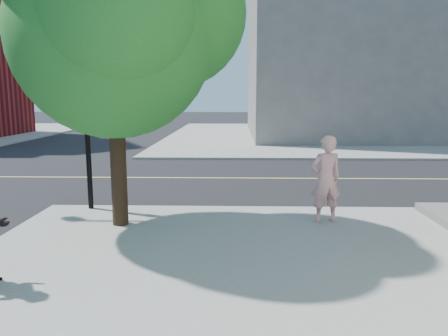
{
  "coord_description": "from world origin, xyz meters",
  "views": [
    {
      "loc": [
        3.83,
        -11.02,
        2.97
      ],
      "look_at": [
        3.57,
        -1.01,
        1.3
      ],
      "focal_mm": 34.75,
      "sensor_mm": 36.0,
      "label": 1
    }
  ],
  "objects": [
    {
      "name": "road_ew",
      "position": [
        0.0,
        4.5,
        0.01
      ],
      "size": [
        140.0,
        9.0,
        0.01
      ],
      "primitive_type": "cube",
      "color": "black",
      "rests_on": "ground"
    },
    {
      "name": "filler_ne",
      "position": [
        14.0,
        22.0,
        7.12
      ],
      "size": [
        18.0,
        16.0,
        14.0
      ],
      "primitive_type": "cube",
      "color": "slate",
      "rests_on": "sidewalk_ne"
    },
    {
      "name": "street_tree",
      "position": [
        1.38,
        -1.66,
        4.68
      ],
      "size": [
        5.32,
        4.84,
        7.06
      ],
      "rotation": [
        0.0,
        0.0,
        -0.09
      ],
      "color": "black",
      "rests_on": "sidewalk_se"
    },
    {
      "name": "man_on_phone",
      "position": [
        5.88,
        -1.35,
        1.11
      ],
      "size": [
        0.81,
        0.63,
        1.98
      ],
      "primitive_type": "imported",
      "rotation": [
        0.0,
        0.0,
        3.37
      ],
      "color": "#EAA2A0",
      "rests_on": "sidewalk_se"
    },
    {
      "name": "ground",
      "position": [
        0.0,
        0.0,
        0.0
      ],
      "size": [
        140.0,
        140.0,
        0.0
      ],
      "primitive_type": "plane",
      "color": "black",
      "rests_on": "ground"
    },
    {
      "name": "sidewalk_ne",
      "position": [
        13.5,
        21.5,
        0.06
      ],
      "size": [
        29.0,
        25.0,
        0.12
      ],
      "primitive_type": "cube",
      "color": "gray",
      "rests_on": "ground"
    }
  ]
}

